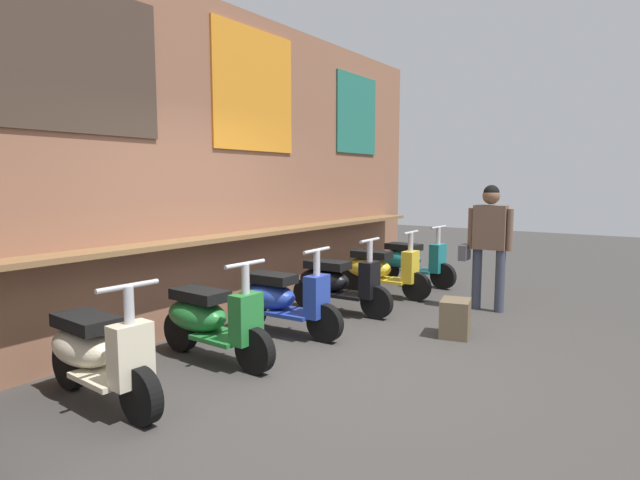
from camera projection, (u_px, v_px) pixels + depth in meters
ground_plane at (336, 367)px, 4.66m from camera, size 28.13×28.13×0.00m
market_stall_facade at (179, 165)px, 5.59m from camera, size 10.05×0.61×3.65m
scooter_cream at (96, 352)px, 3.89m from camera, size 0.48×1.40×0.97m
scooter_green at (209, 319)px, 4.82m from camera, size 0.46×1.40×0.97m
scooter_blue at (280, 298)px, 5.66m from camera, size 0.46×1.40×0.97m
scooter_black at (335, 282)px, 6.57m from camera, size 0.46×1.40×0.97m
scooter_yellow at (379, 269)px, 7.50m from camera, size 0.46×1.40×0.97m
scooter_teal at (410, 260)px, 8.35m from camera, size 0.50×1.40×0.97m
shopper_with_handbag at (488, 235)px, 6.62m from camera, size 0.29×0.64×1.61m
merchandise_crate at (455, 318)px, 5.57m from camera, size 0.43×0.37×0.40m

